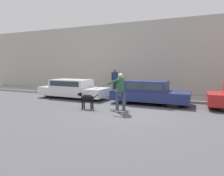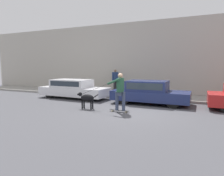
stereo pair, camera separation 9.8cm
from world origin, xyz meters
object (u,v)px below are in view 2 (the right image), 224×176
(parked_car_0, at_px, (73,89))
(skateboarder, at_px, (120,90))
(dog, at_px, (87,98))
(parked_car_1, at_px, (149,93))
(pedestrian_with_bag, at_px, (115,80))

(parked_car_0, xyz_separation_m, skateboarder, (4.27, -2.55, 0.40))
(dog, bearing_deg, parked_car_1, -134.85)
(skateboarder, xyz_separation_m, pedestrian_with_bag, (-2.46, 5.28, 0.08))
(parked_car_0, height_order, pedestrian_with_bag, pedestrian_with_bag)
(parked_car_1, xyz_separation_m, pedestrian_with_bag, (-3.18, 2.73, 0.46))
(parked_car_0, height_order, parked_car_1, parked_car_1)
(dog, relative_size, pedestrian_with_bag, 0.67)
(skateboarder, distance_m, pedestrian_with_bag, 5.83)
(parked_car_1, relative_size, pedestrian_with_bag, 2.46)
(parked_car_1, bearing_deg, parked_car_0, 179.69)
(skateboarder, height_order, pedestrian_with_bag, pedestrian_with_bag)
(dog, height_order, skateboarder, skateboarder)
(parked_car_0, xyz_separation_m, parked_car_1, (5.00, -0.00, 0.02))
(parked_car_1, distance_m, dog, 3.54)
(parked_car_0, distance_m, parked_car_1, 5.00)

